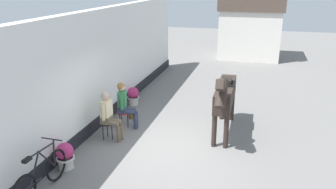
{
  "coord_description": "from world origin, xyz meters",
  "views": [
    {
      "loc": [
        2.08,
        -7.82,
        4.21
      ],
      "look_at": [
        -0.4,
        1.2,
        1.05
      ],
      "focal_mm": 36.72,
      "sensor_mm": 36.0,
      "label": 1
    }
  ],
  "objects_px": {
    "seated_visitor_near": "(109,113)",
    "satchel_bag": "(133,115)",
    "seated_visitor_far": "(125,103)",
    "saddled_horse_center": "(225,95)",
    "flower_planter_nearest": "(65,155)",
    "leaning_bicycle": "(41,176)",
    "flower_planter_farthest": "(133,96)"
  },
  "relations": [
    {
      "from": "saddled_horse_center",
      "to": "flower_planter_nearest",
      "type": "height_order",
      "value": "saddled_horse_center"
    },
    {
      "from": "saddled_horse_center",
      "to": "leaning_bicycle",
      "type": "bearing_deg",
      "value": -130.0
    },
    {
      "from": "flower_planter_nearest",
      "to": "leaning_bicycle",
      "type": "bearing_deg",
      "value": -86.42
    },
    {
      "from": "seated_visitor_near",
      "to": "seated_visitor_far",
      "type": "bearing_deg",
      "value": 82.2
    },
    {
      "from": "leaning_bicycle",
      "to": "seated_visitor_far",
      "type": "bearing_deg",
      "value": 83.54
    },
    {
      "from": "saddled_horse_center",
      "to": "seated_visitor_near",
      "type": "bearing_deg",
      "value": -158.11
    },
    {
      "from": "seated_visitor_far",
      "to": "satchel_bag",
      "type": "bearing_deg",
      "value": 92.84
    },
    {
      "from": "seated_visitor_near",
      "to": "saddled_horse_center",
      "type": "height_order",
      "value": "saddled_horse_center"
    },
    {
      "from": "leaning_bicycle",
      "to": "seated_visitor_near",
      "type": "bearing_deg",
      "value": 83.97
    },
    {
      "from": "seated_visitor_far",
      "to": "saddled_horse_center",
      "type": "bearing_deg",
      "value": 6.79
    },
    {
      "from": "seated_visitor_near",
      "to": "satchel_bag",
      "type": "height_order",
      "value": "seated_visitor_near"
    },
    {
      "from": "saddled_horse_center",
      "to": "flower_planter_farthest",
      "type": "height_order",
      "value": "saddled_horse_center"
    },
    {
      "from": "satchel_bag",
      "to": "flower_planter_nearest",
      "type": "bearing_deg",
      "value": -144.83
    },
    {
      "from": "flower_planter_nearest",
      "to": "flower_planter_farthest",
      "type": "relative_size",
      "value": 1.0
    },
    {
      "from": "saddled_horse_center",
      "to": "satchel_bag",
      "type": "bearing_deg",
      "value": 171.86
    },
    {
      "from": "seated_visitor_far",
      "to": "flower_planter_farthest",
      "type": "xyz_separation_m",
      "value": [
        -0.48,
        1.91,
        -0.44
      ]
    },
    {
      "from": "seated_visitor_near",
      "to": "flower_planter_farthest",
      "type": "xyz_separation_m",
      "value": [
        -0.36,
        2.76,
        -0.44
      ]
    },
    {
      "from": "saddled_horse_center",
      "to": "flower_planter_farthest",
      "type": "bearing_deg",
      "value": 154.78
    },
    {
      "from": "saddled_horse_center",
      "to": "satchel_bag",
      "type": "xyz_separation_m",
      "value": [
        -2.89,
        0.41,
        -1.06
      ]
    },
    {
      "from": "leaning_bicycle",
      "to": "satchel_bag",
      "type": "distance_m",
      "value": 4.31
    },
    {
      "from": "flower_planter_nearest",
      "to": "saddled_horse_center",
      "type": "bearing_deg",
      "value": 40.95
    },
    {
      "from": "saddled_horse_center",
      "to": "flower_planter_farthest",
      "type": "distance_m",
      "value": 3.77
    },
    {
      "from": "seated_visitor_far",
      "to": "flower_planter_nearest",
      "type": "bearing_deg",
      "value": -100.35
    },
    {
      "from": "seated_visitor_far",
      "to": "satchel_bag",
      "type": "distance_m",
      "value": 1.01
    },
    {
      "from": "seated_visitor_far",
      "to": "satchel_bag",
      "type": "height_order",
      "value": "seated_visitor_far"
    },
    {
      "from": "saddled_horse_center",
      "to": "leaning_bicycle",
      "type": "relative_size",
      "value": 1.7
    },
    {
      "from": "seated_visitor_far",
      "to": "saddled_horse_center",
      "type": "distance_m",
      "value": 2.89
    },
    {
      "from": "seated_visitor_far",
      "to": "leaning_bicycle",
      "type": "height_order",
      "value": "seated_visitor_far"
    },
    {
      "from": "satchel_bag",
      "to": "seated_visitor_far",
      "type": "bearing_deg",
      "value": -134.61
    },
    {
      "from": "flower_planter_nearest",
      "to": "flower_planter_farthest",
      "type": "bearing_deg",
      "value": 90.19
    },
    {
      "from": "seated_visitor_far",
      "to": "flower_planter_farthest",
      "type": "distance_m",
      "value": 2.01
    },
    {
      "from": "seated_visitor_near",
      "to": "flower_planter_nearest",
      "type": "relative_size",
      "value": 2.17
    }
  ]
}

